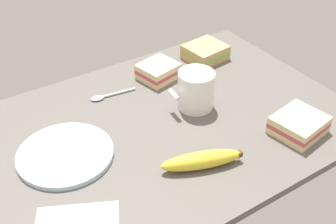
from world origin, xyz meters
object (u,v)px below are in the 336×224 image
(spoon, at_px, (106,96))
(plate_of_food, at_px, (65,154))
(coffee_mug_black, at_px, (196,90))
(sandwich_main, at_px, (158,71))
(banana, at_px, (202,160))
(sandwich_side, at_px, (299,125))
(sandwich_extra, at_px, (205,52))

(spoon, bearing_deg, plate_of_food, -138.54)
(coffee_mug_black, bearing_deg, sandwich_main, 91.82)
(banana, xyz_separation_m, spoon, (-0.05, 0.35, -0.02))
(coffee_mug_black, xyz_separation_m, spoon, (-0.17, 0.16, -0.05))
(sandwich_side, bearing_deg, banana, 173.48)
(plate_of_food, bearing_deg, spoon, 41.46)
(sandwich_extra, bearing_deg, sandwich_main, -174.97)
(sandwich_side, bearing_deg, spoon, 129.49)
(plate_of_food, bearing_deg, sandwich_extra, 18.95)
(plate_of_food, xyz_separation_m, spoon, (0.18, 0.16, -0.00))
(sandwich_main, bearing_deg, sandwich_side, -69.23)
(coffee_mug_black, height_order, spoon, coffee_mug_black)
(sandwich_main, distance_m, sandwich_extra, 0.18)
(spoon, bearing_deg, sandwich_side, -50.51)
(sandwich_main, height_order, banana, sandwich_main)
(sandwich_extra, relative_size, spoon, 0.98)
(banana, bearing_deg, coffee_mug_black, 57.42)
(sandwich_side, relative_size, spoon, 1.03)
(sandwich_main, relative_size, banana, 0.64)
(sandwich_side, height_order, spoon, sandwich_side)
(banana, height_order, spoon, banana)
(coffee_mug_black, distance_m, sandwich_side, 0.26)
(coffee_mug_black, distance_m, banana, 0.23)
(sandwich_main, height_order, spoon, sandwich_main)
(sandwich_main, relative_size, sandwich_extra, 0.94)
(sandwich_extra, bearing_deg, coffee_mug_black, -133.09)
(plate_of_food, distance_m, banana, 0.30)
(plate_of_food, height_order, sandwich_main, sandwich_main)
(sandwich_main, xyz_separation_m, sandwich_side, (0.15, -0.39, 0.00))
(plate_of_food, bearing_deg, sandwich_side, -24.24)
(coffee_mug_black, relative_size, sandwich_main, 1.00)
(sandwich_extra, bearing_deg, sandwich_side, -94.33)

